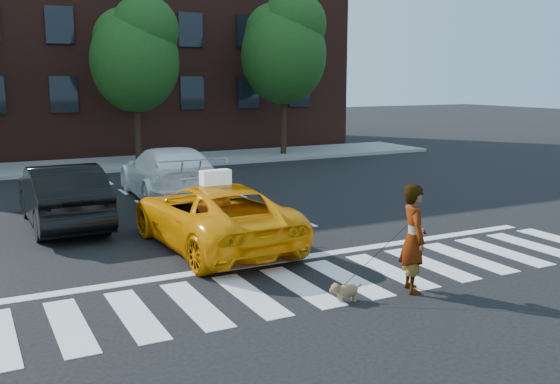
% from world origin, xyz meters
% --- Properties ---
extents(ground, '(120.00, 120.00, 0.00)m').
position_xyz_m(ground, '(0.00, 0.00, 0.00)').
color(ground, black).
rests_on(ground, ground).
extents(crosswalk, '(13.00, 2.40, 0.01)m').
position_xyz_m(crosswalk, '(0.00, 0.00, 0.01)').
color(crosswalk, silver).
rests_on(crosswalk, ground).
extents(stop_line, '(12.00, 0.30, 0.01)m').
position_xyz_m(stop_line, '(0.00, 1.60, 0.01)').
color(stop_line, silver).
rests_on(stop_line, ground).
extents(sidewalk_far, '(30.00, 4.00, 0.15)m').
position_xyz_m(sidewalk_far, '(0.00, 17.50, 0.07)').
color(sidewalk_far, slate).
rests_on(sidewalk_far, ground).
extents(building, '(26.00, 10.00, 12.00)m').
position_xyz_m(building, '(0.00, 25.00, 6.00)').
color(building, '#441F18').
rests_on(building, ground).
extents(tree_mid, '(3.69, 3.69, 7.10)m').
position_xyz_m(tree_mid, '(0.53, 17.00, 4.85)').
color(tree_mid, black).
rests_on(tree_mid, ground).
extents(tree_right, '(4.00, 4.00, 7.70)m').
position_xyz_m(tree_right, '(7.53, 17.00, 5.26)').
color(tree_right, black).
rests_on(tree_right, ground).
extents(taxi, '(2.61, 5.25, 1.43)m').
position_xyz_m(taxi, '(-1.40, 3.29, 0.71)').
color(taxi, orange).
rests_on(taxi, ground).
extents(black_sedan, '(1.72, 4.83, 1.59)m').
position_xyz_m(black_sedan, '(-4.07, 6.87, 0.79)').
color(black_sedan, black).
rests_on(black_sedan, ground).
extents(white_suv, '(2.60, 5.74, 1.63)m').
position_xyz_m(white_suv, '(-0.58, 9.17, 0.81)').
color(white_suv, white).
rests_on(white_suv, ground).
extents(woman, '(0.68, 0.82, 1.91)m').
position_xyz_m(woman, '(0.64, -1.10, 0.96)').
color(woman, '#999999').
rests_on(woman, ground).
extents(dog, '(0.58, 0.30, 0.33)m').
position_xyz_m(dog, '(-0.71, -1.00, 0.19)').
color(dog, '#997A4E').
rests_on(dog, ground).
extents(taxi_sign, '(0.66, 0.31, 0.32)m').
position_xyz_m(taxi_sign, '(-1.40, 3.09, 1.59)').
color(taxi_sign, white).
rests_on(taxi_sign, taxi).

